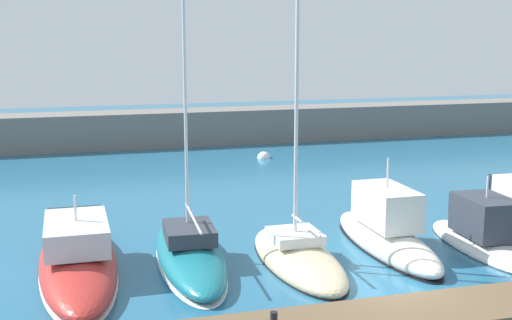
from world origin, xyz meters
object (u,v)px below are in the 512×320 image
Objects in this scene: motorboat_red_nearest at (78,257)px; mooring_buoy_white at (264,158)px; sailboat_teal_second at (189,251)px; sailboat_sand_third at (298,257)px; motorboat_ivory_fourth at (386,232)px; motorboat_white_fifth at (482,237)px; dock_bollard at (274,320)px.

mooring_buoy_white is (12.33, 18.72, -0.46)m from motorboat_red_nearest.
sailboat_teal_second reaches higher than sailboat_sand_third.
sailboat_teal_second is at bearing 86.42° from motorboat_ivory_fourth.
motorboat_white_fifth is at bearing -96.84° from motorboat_red_nearest.
sailboat_sand_third is at bearing -101.15° from motorboat_red_nearest.
dock_bollard is at bearing -145.86° from motorboat_red_nearest.
dock_bollard is at bearing -168.71° from sailboat_teal_second.
motorboat_ivory_fourth is (11.45, -0.81, 0.20)m from motorboat_red_nearest.
dock_bollard is (-7.39, -25.97, 0.64)m from mooring_buoy_white.
motorboat_ivory_fourth is at bearing -94.15° from motorboat_red_nearest.
dock_bollard is at bearing 154.66° from sailboat_sand_third.
dock_bollard is (1.03, -6.96, 0.24)m from sailboat_teal_second.
motorboat_white_fifth reaches higher than mooring_buoy_white.
motorboat_ivory_fourth is 1.13× the size of motorboat_white_fifth.
motorboat_ivory_fourth is at bearing -80.21° from sailboat_sand_third.
dock_bollard is (-6.51, -6.44, -0.01)m from motorboat_ivory_fourth.
sailboat_sand_third is 7.44m from motorboat_white_fifth.
sailboat_sand_third is at bearing -104.93° from sailboat_teal_second.
dock_bollard is at bearing -105.88° from mooring_buoy_white.
motorboat_ivory_fourth is at bearing 44.70° from dock_bollard.
motorboat_ivory_fourth is 3.75m from motorboat_white_fifth.
sailboat_sand_third reaches higher than motorboat_ivory_fourth.
sailboat_teal_second is at bearing 71.92° from sailboat_sand_third.
motorboat_red_nearest is 22.42m from mooring_buoy_white.
mooring_buoy_white is 27.01m from dock_bollard.
sailboat_sand_third is at bearing 100.42° from motorboat_ivory_fourth.
motorboat_red_nearest is 11.97× the size of mooring_buoy_white.
sailboat_teal_second is 3.92m from sailboat_sand_third.
motorboat_red_nearest is 3.92m from sailboat_teal_second.
sailboat_sand_third is 15.20× the size of mooring_buoy_white.
sailboat_teal_second is 19.24× the size of mooring_buoy_white.
motorboat_white_fifth is (15.07, -1.78, -0.00)m from motorboat_red_nearest.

